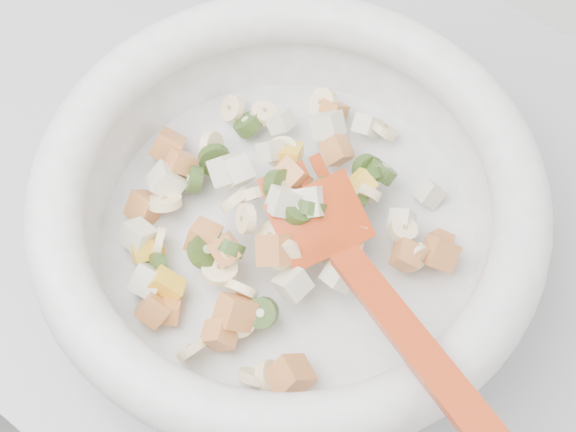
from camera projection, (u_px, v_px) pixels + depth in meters
The scene contains 2 objects.
counter at pixel (392, 418), 1.04m from camera, with size 2.00×0.60×0.90m, color #97969C.
mixing_bowl at pixel (288, 209), 0.61m from camera, with size 0.45×0.38×0.15m.
Camera 1 is at (0.05, 1.16, 1.49)m, focal length 50.00 mm.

